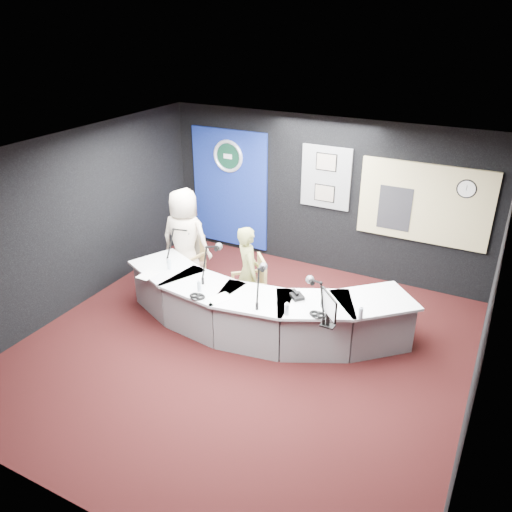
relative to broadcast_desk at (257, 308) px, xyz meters
The scene contains 33 objects.
ground 0.67m from the broadcast_desk, 84.81° to the right, with size 6.00×6.00×0.00m, color black.
ceiling 2.49m from the broadcast_desk, 84.81° to the right, with size 6.00×6.00×0.02m, color silver.
wall_back 2.66m from the broadcast_desk, 88.83° to the left, with size 6.00×0.02×2.80m, color black.
wall_front 3.70m from the broadcast_desk, 89.19° to the right, with size 6.00×0.02×2.80m, color black.
wall_left 3.17m from the broadcast_desk, 169.44° to the right, with size 0.02×6.00×2.80m, color black.
wall_right 3.26m from the broadcast_desk, 10.22° to the right, with size 0.02×6.00×2.80m, color black.
broadcast_desk is the anchor object (origin of this frame).
backdrop_panel 3.17m from the broadcast_desk, 127.40° to the left, with size 1.60×0.05×2.30m, color navy.
agency_seal 3.38m from the broadcast_desk, 127.86° to the left, with size 0.63×0.63×0.07m, color silver.
seal_center 3.38m from the broadcast_desk, 127.80° to the left, with size 0.48×0.48×0.01m, color #0E3422.
pinboard 2.79m from the broadcast_desk, 87.63° to the left, with size 0.90×0.04×1.10m, color slate.
framed_photo_upper 2.91m from the broadcast_desk, 87.60° to the left, with size 0.34×0.02×0.27m, color #7D6C5B.
framed_photo_lower 2.63m from the broadcast_desk, 87.60° to the left, with size 0.34×0.02×0.27m, color #7D6C5B.
booth_window_frame 3.24m from the broadcast_desk, 53.36° to the left, with size 2.12×0.06×1.32m, color tan.
booth_glow 3.23m from the broadcast_desk, 53.24° to the left, with size 2.00×0.02×1.20m, color #FFCEA1.
equipment_rack 2.93m from the broadcast_desk, 60.54° to the left, with size 0.55×0.02×0.75m, color black.
wall_clock 3.71m from the broadcast_desk, 44.88° to the left, with size 0.28×0.28×0.01m, color white.
armchair_left 1.82m from the broadcast_desk, 159.33° to the left, with size 0.56×0.56×0.99m, color #9D8247, non-canonical shape.
armchair_right 0.47m from the broadcast_desk, 134.87° to the left, with size 0.52×0.52×0.92m, color #9D8247, non-canonical shape.
draped_jacket 1.99m from the broadcast_desk, 153.34° to the left, with size 0.50×0.10×0.70m, color #676257.
person_man 1.89m from the broadcast_desk, 159.33° to the left, with size 0.87×0.57×1.78m, color beige.
person_woman 0.60m from the broadcast_desk, 134.87° to the left, with size 0.55×0.36×1.50m, color olive.
computer_monitor 1.54m from the broadcast_desk, 21.98° to the right, with size 0.42×0.03×0.29m, color black.
desk_phone 0.76m from the broadcast_desk, ahead, with size 0.19×0.15×0.05m, color black.
headphones_near 1.19m from the broadcast_desk, 17.41° to the right, with size 0.21×0.21×0.03m, color black.
headphones_far 0.98m from the broadcast_desk, 131.68° to the right, with size 0.22×0.22×0.04m, color black.
paper_stack 1.75m from the broadcast_desk, 164.46° to the right, with size 0.22×0.31×0.00m, color white.
notepad 0.73m from the broadcast_desk, 118.91° to the right, with size 0.23×0.33×0.00m, color white.
boom_mic_a 1.74m from the broadcast_desk, 168.26° to the left, with size 0.19×0.74×0.60m, color black, non-canonical shape.
boom_mic_b 1.03m from the broadcast_desk, behind, with size 0.21×0.73×0.60m, color black, non-canonical shape.
boom_mic_c 0.76m from the broadcast_desk, 55.58° to the right, with size 0.32×0.71×0.60m, color black, non-canonical shape.
boom_mic_d 1.26m from the broadcast_desk, 15.61° to the right, with size 0.51×0.60×0.60m, color black, non-canonical shape.
water_bottles 0.57m from the broadcast_desk, 79.49° to the right, with size 3.13×0.44×0.18m, color silver, non-canonical shape.
Camera 1 is at (2.95, -5.27, 4.39)m, focal length 36.00 mm.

